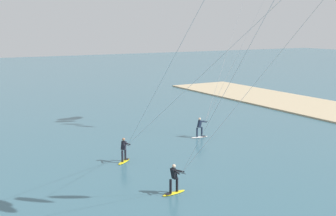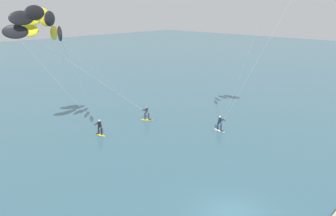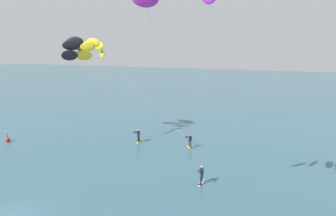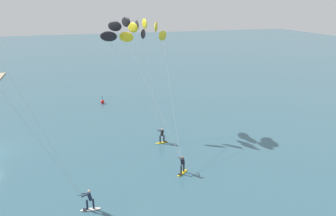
{
  "view_description": "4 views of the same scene",
  "coord_description": "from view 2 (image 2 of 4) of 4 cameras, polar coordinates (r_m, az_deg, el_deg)",
  "views": [
    {
      "loc": [
        -16.77,
        29.07,
        8.96
      ],
      "look_at": [
        9.38,
        13.9,
        3.31
      ],
      "focal_mm": 46.27,
      "sensor_mm": 36.0,
      "label": 1
    },
    {
      "loc": [
        -16.27,
        -9.89,
        12.76
      ],
      "look_at": [
        7.01,
        12.32,
        3.0
      ],
      "focal_mm": 36.38,
      "sensor_mm": 36.0,
      "label": 2
    },
    {
      "loc": [
        15.9,
        -13.31,
        12.15
      ],
      "look_at": [
        7.07,
        14.99,
        5.27
      ],
      "focal_mm": 30.39,
      "sensor_mm": 36.0,
      "label": 3
    },
    {
      "loc": [
        31.9,
        9.27,
        14.45
      ],
      "look_at": [
        5.37,
        17.34,
        4.94
      ],
      "focal_mm": 33.5,
      "sensor_mm": 36.0,
      "label": 4
    }
  ],
  "objects": [
    {
      "name": "kitesurfer_mid_water",
      "position": [
        28.18,
        -20.82,
        12.38
      ],
      "size": [
        8.55,
        6.07,
        12.77
      ],
      "color": "yellow",
      "rests_on": "ground"
    },
    {
      "name": "ground_plane",
      "position": [
        22.92,
        10.73,
        -17.29
      ],
      "size": [
        240.0,
        240.0,
        0.0
      ],
      "primitive_type": "plane",
      "color": "#386070"
    },
    {
      "name": "kitesurfer_nearshore",
      "position": [
        30.42,
        -19.86,
        12.49
      ],
      "size": [
        13.53,
        5.72,
        12.63
      ],
      "color": "yellow",
      "rests_on": "ground"
    }
  ]
}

